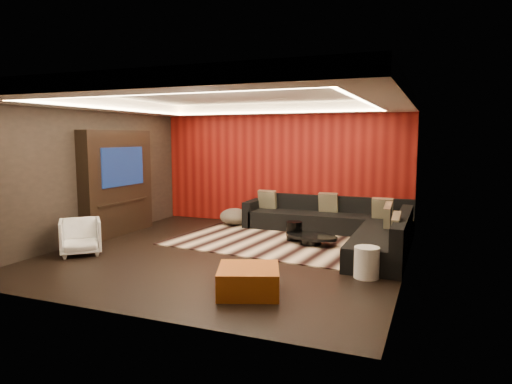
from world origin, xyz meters
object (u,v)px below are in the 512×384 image
at_px(coffee_table, 311,239).
at_px(drum_stool, 294,231).
at_px(armchair, 80,237).
at_px(white_side_table, 367,262).
at_px(sectional_sofa, 346,227).
at_px(orange_ottoman, 248,280).

bearing_deg(coffee_table, drum_stool, 151.16).
bearing_deg(armchair, coffee_table, -12.14).
height_order(coffee_table, white_side_table, white_side_table).
xyz_separation_m(coffee_table, drum_stool, (-0.41, 0.22, 0.09)).
bearing_deg(armchair, white_side_table, -37.42).
height_order(white_side_table, sectional_sofa, sectional_sofa).
distance_m(coffee_table, drum_stool, 0.47).
bearing_deg(drum_stool, armchair, -143.16).
relative_size(orange_ottoman, armchair, 1.14).
bearing_deg(white_side_table, sectional_sofa, 107.84).
bearing_deg(coffee_table, sectional_sofa, 53.39).
relative_size(coffee_table, orange_ottoman, 1.36).
distance_m(orange_ottoman, sectional_sofa, 3.69).
distance_m(drum_stool, sectional_sofa, 1.05).
bearing_deg(armchair, sectional_sofa, -8.36).
bearing_deg(drum_stool, sectional_sofa, 27.25).
relative_size(white_side_table, armchair, 0.67).
bearing_deg(drum_stool, coffee_table, -28.84).
xyz_separation_m(white_side_table, sectional_sofa, (-0.77, 2.38, 0.03)).
height_order(drum_stool, white_side_table, white_side_table).
relative_size(orange_ottoman, sectional_sofa, 0.22).
bearing_deg(orange_ottoman, drum_stool, 96.16).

